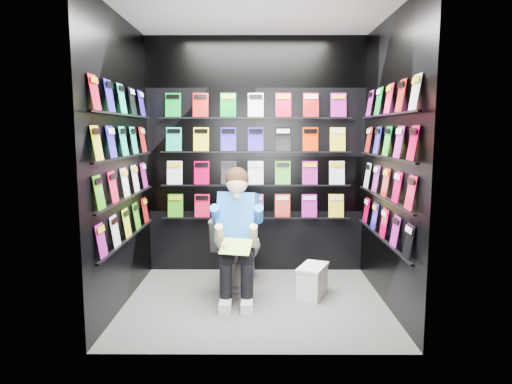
{
  "coord_description": "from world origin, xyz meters",
  "views": [
    {
      "loc": [
        0.02,
        -4.06,
        1.58
      ],
      "look_at": [
        0.01,
        0.15,
        1.01
      ],
      "focal_mm": 32.0,
      "sensor_mm": 36.0,
      "label": 1
    }
  ],
  "objects": [
    {
      "name": "wall_front",
      "position": [
        0.0,
        -1.0,
        1.3
      ],
      "size": [
        2.4,
        0.04,
        2.6
      ],
      "primitive_type": "cube",
      "color": "black",
      "rests_on": "floor"
    },
    {
      "name": "held_comic",
      "position": [
        -0.17,
        -0.2,
        0.58
      ],
      "size": [
        0.3,
        0.22,
        0.11
      ],
      "primitive_type": "cube",
      "rotation": [
        -0.96,
        0.0,
        -0.24
      ],
      "color": "green",
      "rests_on": "reader"
    },
    {
      "name": "comics_right",
      "position": [
        1.17,
        0.0,
        1.31
      ],
      "size": [
        0.06,
        1.7,
        1.37
      ],
      "primitive_type": null,
      "color": "red",
      "rests_on": "wall_right"
    },
    {
      "name": "ceiling",
      "position": [
        0.0,
        0.0,
        2.6
      ],
      "size": [
        2.4,
        2.4,
        0.0
      ],
      "primitive_type": "plane",
      "color": "white",
      "rests_on": "floor"
    },
    {
      "name": "floor",
      "position": [
        0.0,
        0.0,
        0.0
      ],
      "size": [
        2.4,
        2.4,
        0.0
      ],
      "primitive_type": "plane",
      "color": "#585856",
      "rests_on": "ground"
    },
    {
      "name": "longbox",
      "position": [
        0.55,
        0.16,
        0.14
      ],
      "size": [
        0.33,
        0.42,
        0.28
      ],
      "primitive_type": "cube",
      "rotation": [
        0.0,
        0.0,
        -0.41
      ],
      "color": "silver",
      "rests_on": "floor"
    },
    {
      "name": "wall_back",
      "position": [
        0.0,
        1.0,
        1.3
      ],
      "size": [
        2.4,
        0.04,
        2.6
      ],
      "primitive_type": "cube",
      "color": "black",
      "rests_on": "floor"
    },
    {
      "name": "longbox_lid",
      "position": [
        0.55,
        0.16,
        0.29
      ],
      "size": [
        0.36,
        0.44,
        0.03
      ],
      "primitive_type": "cube",
      "rotation": [
        0.0,
        0.0,
        -0.41
      ],
      "color": "silver",
      "rests_on": "longbox"
    },
    {
      "name": "toilet",
      "position": [
        -0.17,
        0.53,
        0.37
      ],
      "size": [
        0.58,
        0.83,
        0.73
      ],
      "primitive_type": "imported",
      "rotation": [
        0.0,
        0.0,
        2.91
      ],
      "color": "silver",
      "rests_on": "floor"
    },
    {
      "name": "wall_left",
      "position": [
        -1.2,
        0.0,
        1.3
      ],
      "size": [
        0.04,
        2.0,
        2.6
      ],
      "primitive_type": "cube",
      "color": "black",
      "rests_on": "floor"
    },
    {
      "name": "comics_back",
      "position": [
        0.0,
        0.97,
        1.31
      ],
      "size": [
        2.1,
        0.06,
        1.37
      ],
      "primitive_type": null,
      "color": "red",
      "rests_on": "wall_back"
    },
    {
      "name": "comics_left",
      "position": [
        -1.17,
        0.0,
        1.31
      ],
      "size": [
        0.06,
        1.7,
        1.37
      ],
      "primitive_type": null,
      "color": "red",
      "rests_on": "wall_left"
    },
    {
      "name": "wall_right",
      "position": [
        1.2,
        0.0,
        1.3
      ],
      "size": [
        0.04,
        2.0,
        2.6
      ],
      "primitive_type": "cube",
      "color": "black",
      "rests_on": "floor"
    },
    {
      "name": "reader",
      "position": [
        -0.17,
        0.15,
        0.75
      ],
      "size": [
        0.65,
        0.81,
        1.33
      ],
      "primitive_type": null,
      "rotation": [
        0.0,
        0.0,
        -0.24
      ],
      "color": "blue",
      "rests_on": "toilet"
    }
  ]
}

